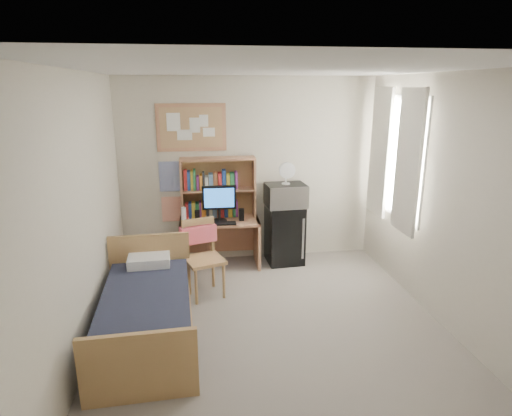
{
  "coord_description": "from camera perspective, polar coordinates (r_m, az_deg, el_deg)",
  "views": [
    {
      "loc": [
        -0.74,
        -3.85,
        2.44
      ],
      "look_at": [
        -0.02,
        1.2,
        1.0
      ],
      "focal_mm": 30.0,
      "sensor_mm": 36.0,
      "label": 1
    }
  ],
  "objects": [
    {
      "name": "curtain_left",
      "position": [
        5.32,
        19.62,
        5.76
      ],
      "size": [
        0.04,
        0.55,
        1.7
      ],
      "primitive_type": "cube",
      "color": "white",
      "rests_on": "wall_right"
    },
    {
      "name": "water_bottle",
      "position": [
        5.8,
        -9.62,
        -0.99
      ],
      "size": [
        0.07,
        0.07,
        0.22
      ],
      "primitive_type": "cylinder",
      "rotation": [
        0.0,
        0.0,
        -0.02
      ],
      "color": "white",
      "rests_on": "desk"
    },
    {
      "name": "speaker_right",
      "position": [
        5.86,
        -1.95,
        -0.89
      ],
      "size": [
        0.07,
        0.07,
        0.17
      ],
      "primitive_type": "cube",
      "rotation": [
        0.0,
        0.0,
        -0.02
      ],
      "color": "black",
      "rests_on": "desk"
    },
    {
      "name": "ceiling",
      "position": [
        3.92,
        2.91,
        18.05
      ],
      "size": [
        3.6,
        4.2,
        0.02
      ],
      "primitive_type": "cube",
      "color": "white",
      "rests_on": "wall_back"
    },
    {
      "name": "desk_fan",
      "position": [
        5.9,
        4.01,
        4.51
      ],
      "size": [
        0.24,
        0.24,
        0.28
      ],
      "primitive_type": "cylinder",
      "rotation": [
        0.0,
        0.0,
        0.06
      ],
      "color": "white",
      "rests_on": "microwave"
    },
    {
      "name": "desk_chair",
      "position": [
        5.17,
        -6.9,
        -6.8
      ],
      "size": [
        0.59,
        0.59,
        0.93
      ],
      "primitive_type": "cube",
      "rotation": [
        0.0,
        0.0,
        0.32
      ],
      "color": "tan",
      "rests_on": "floor"
    },
    {
      "name": "microwave",
      "position": [
        5.97,
        3.96,
        1.72
      ],
      "size": [
        0.56,
        0.44,
        0.31
      ],
      "primitive_type": "cube",
      "rotation": [
        0.0,
        0.0,
        0.06
      ],
      "color": "silver",
      "rests_on": "mini_fridge"
    },
    {
      "name": "bed",
      "position": [
        4.52,
        -14.34,
        -13.91
      ],
      "size": [
        0.96,
        1.81,
        0.49
      ],
      "primitive_type": "cube",
      "rotation": [
        0.0,
        0.0,
        0.04
      ],
      "color": "#1A1D2F",
      "rests_on": "floor"
    },
    {
      "name": "curtain_right",
      "position": [
        6.04,
        16.16,
        7.14
      ],
      "size": [
        0.04,
        0.55,
        1.7
      ],
      "primitive_type": "cube",
      "color": "white",
      "rests_on": "wall_right"
    },
    {
      "name": "wall_front",
      "position": [
        2.22,
        13.17,
        -15.77
      ],
      "size": [
        3.6,
        0.04,
        2.6
      ],
      "primitive_type": "cube",
      "color": "beige",
      "rests_on": "floor"
    },
    {
      "name": "hoodie",
      "position": [
        5.26,
        -7.74,
        -3.45
      ],
      "size": [
        0.46,
        0.27,
        0.21
      ],
      "primitive_type": "cube",
      "rotation": [
        0.0,
        0.0,
        0.32
      ],
      "color": "#FF6171",
      "rests_on": "desk_chair"
    },
    {
      "name": "keyboard",
      "position": [
        5.73,
        -4.81,
        -2.08
      ],
      "size": [
        0.43,
        0.14,
        0.02
      ],
      "primitive_type": "cube",
      "rotation": [
        0.0,
        0.0,
        -0.02
      ],
      "color": "black",
      "rests_on": "desk"
    },
    {
      "name": "window_unit",
      "position": [
        5.69,
        18.06,
        6.49
      ],
      "size": [
        0.1,
        1.4,
        1.7
      ],
      "primitive_type": "cube",
      "color": "white",
      "rests_on": "wall_right"
    },
    {
      "name": "poster_japan",
      "position": [
        6.18,
        -11.15,
        -0.14
      ],
      "size": [
        0.28,
        0.01,
        0.36
      ],
      "primitive_type": "cube",
      "color": "#D94B26",
      "rests_on": "wall_back"
    },
    {
      "name": "pillow",
      "position": [
        5.06,
        -14.08,
        -6.77
      ],
      "size": [
        0.48,
        0.34,
        0.11
      ],
      "primitive_type": "cube",
      "rotation": [
        0.0,
        0.0,
        0.04
      ],
      "color": "white",
      "rests_on": "bed"
    },
    {
      "name": "bulletin_board",
      "position": [
        5.95,
        -8.62,
        10.57
      ],
      "size": [
        0.94,
        0.03,
        0.64
      ],
      "primitive_type": "cube",
      "color": "tan",
      "rests_on": "wall_back"
    },
    {
      "name": "poster_wave",
      "position": [
        6.07,
        -11.39,
        4.13
      ],
      "size": [
        0.3,
        0.01,
        0.42
      ],
      "primitive_type": "cube",
      "color": "#2942A6",
      "rests_on": "wall_back"
    },
    {
      "name": "wall_right",
      "position": [
        4.75,
        24.53,
        0.4
      ],
      "size": [
        0.04,
        4.2,
        2.6
      ],
      "primitive_type": "cube",
      "color": "beige",
      "rests_on": "floor"
    },
    {
      "name": "wall_back",
      "position": [
        6.1,
        -1.01,
        4.99
      ],
      "size": [
        3.6,
        0.04,
        2.6
      ],
      "primitive_type": "cube",
      "color": "beige",
      "rests_on": "floor"
    },
    {
      "name": "desk",
      "position": [
        6.03,
        -4.82,
        -4.67
      ],
      "size": [
        1.1,
        0.56,
        0.68
      ],
      "primitive_type": "cube",
      "rotation": [
        0.0,
        0.0,
        -0.02
      ],
      "color": "tan",
      "rests_on": "floor"
    },
    {
      "name": "wall_left",
      "position": [
        4.15,
        -22.57,
        -1.45
      ],
      "size": [
        0.04,
        4.2,
        2.6
      ],
      "primitive_type": "cube",
      "color": "beige",
      "rests_on": "floor"
    },
    {
      "name": "mini_fridge",
      "position": [
        6.15,
        3.81,
        -3.45
      ],
      "size": [
        0.52,
        0.52,
        0.84
      ],
      "primitive_type": "cube",
      "rotation": [
        0.0,
        0.0,
        0.06
      ],
      "color": "black",
      "rests_on": "floor"
    },
    {
      "name": "monitor",
      "position": [
        5.8,
        -4.92,
        0.54
      ],
      "size": [
        0.46,
        0.04,
        0.49
      ],
      "primitive_type": "cube",
      "rotation": [
        0.0,
        0.0,
        -0.02
      ],
      "color": "black",
      "rests_on": "desk"
    },
    {
      "name": "hutch",
      "position": [
        5.96,
        -5.05,
        2.71
      ],
      "size": [
        1.03,
        0.28,
        0.84
      ],
      "primitive_type": "cube",
      "rotation": [
        0.0,
        0.0,
        -0.02
      ],
      "color": "tan",
      "rests_on": "desk"
    },
    {
      "name": "speaker_left",
      "position": [
        5.84,
        -7.83,
        -1.11
      ],
      "size": [
        0.07,
        0.07,
        0.16
      ],
      "primitive_type": "cube",
      "rotation": [
        0.0,
        0.0,
        -0.02
      ],
      "color": "black",
      "rests_on": "desk"
    },
    {
      "name": "floor",
      "position": [
        4.62,
        2.45,
        -16.29
      ],
      "size": [
        3.6,
        4.2,
        0.02
      ],
      "primitive_type": "cube",
      "color": "gray",
      "rests_on": "ground"
    }
  ]
}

